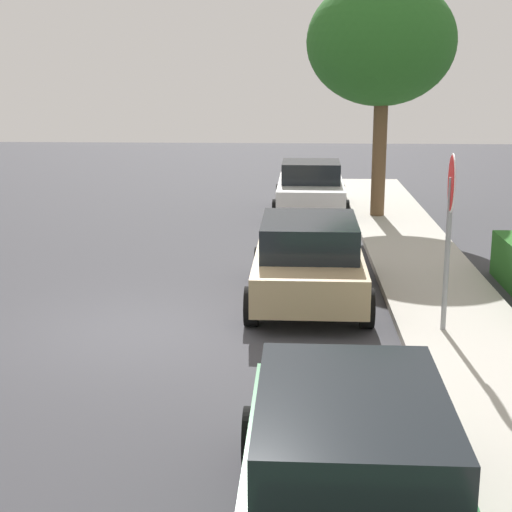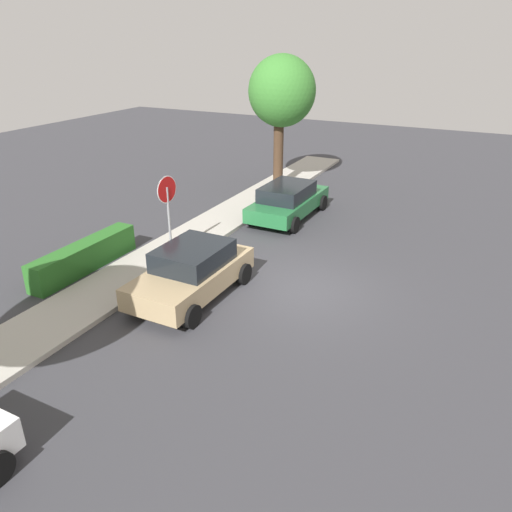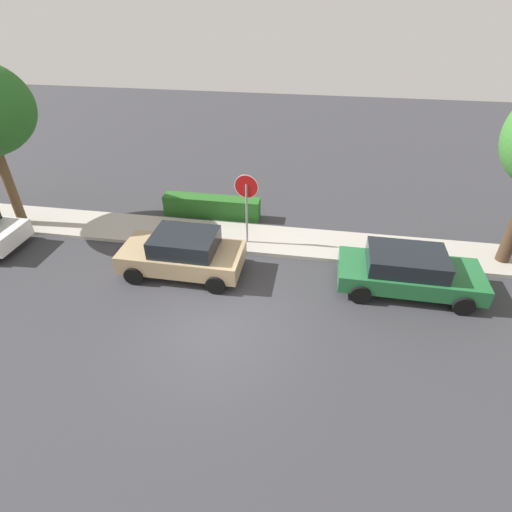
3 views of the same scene
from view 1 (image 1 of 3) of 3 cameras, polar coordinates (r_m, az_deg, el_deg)
ground_plane at (r=12.62m, az=-8.14°, el=-5.38°), size 60.00×60.00×0.00m
sidewalk_curb at (r=12.67m, az=14.84°, el=-5.30°), size 32.00×2.03×0.14m
stop_sign at (r=12.00m, az=13.92°, el=3.20°), size 0.88×0.10×2.85m
parked_car_tan at (r=13.80m, az=3.85°, el=-0.25°), size 4.10×2.11×1.51m
parked_car_green at (r=6.94m, az=6.93°, el=-15.47°), size 4.46×2.10×1.42m
parked_car_white at (r=21.96m, az=3.99°, el=4.95°), size 3.92×2.08×1.49m
street_tree_mid_block at (r=21.23m, az=9.08°, el=15.06°), size 3.87×3.87×6.30m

